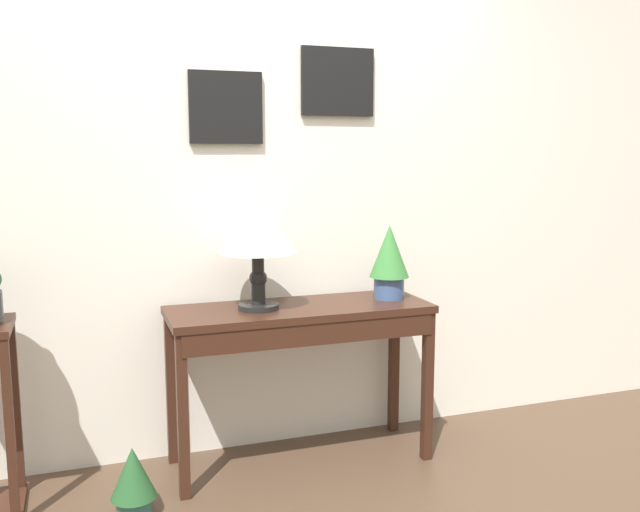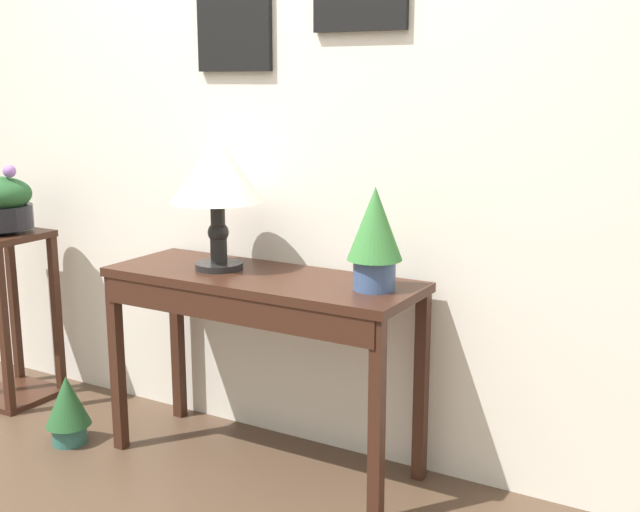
{
  "view_description": "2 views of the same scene",
  "coord_description": "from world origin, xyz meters",
  "px_view_note": "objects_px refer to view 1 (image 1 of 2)",
  "views": [
    {
      "loc": [
        -0.82,
        -2.03,
        1.49
      ],
      "look_at": [
        0.25,
        0.99,
        1.0
      ],
      "focal_mm": 38.89,
      "sensor_mm": 36.0,
      "label": 1
    },
    {
      "loc": [
        1.82,
        -1.44,
        1.48
      ],
      "look_at": [
        0.39,
        1.01,
        0.86
      ],
      "focal_mm": 45.18,
      "sensor_mm": 36.0,
      "label": 2
    }
  ],
  "objects_px": {
    "potted_plant_floor": "(133,479)",
    "potted_plant_on_console": "(389,258)",
    "console_table": "(301,329)",
    "table_lamp": "(258,229)"
  },
  "relations": [
    {
      "from": "console_table",
      "to": "potted_plant_on_console",
      "type": "relative_size",
      "value": 3.39
    },
    {
      "from": "potted_plant_on_console",
      "to": "potted_plant_floor",
      "type": "relative_size",
      "value": 1.22
    },
    {
      "from": "potted_plant_floor",
      "to": "table_lamp",
      "type": "bearing_deg",
      "value": 23.63
    },
    {
      "from": "table_lamp",
      "to": "potted_plant_on_console",
      "type": "height_order",
      "value": "table_lamp"
    },
    {
      "from": "table_lamp",
      "to": "console_table",
      "type": "bearing_deg",
      "value": -7.09
    },
    {
      "from": "potted_plant_on_console",
      "to": "table_lamp",
      "type": "bearing_deg",
      "value": -178.67
    },
    {
      "from": "table_lamp",
      "to": "potted_plant_floor",
      "type": "bearing_deg",
      "value": -156.37
    },
    {
      "from": "potted_plant_floor",
      "to": "potted_plant_on_console",
      "type": "bearing_deg",
      "value": 12.42
    },
    {
      "from": "console_table",
      "to": "potted_plant_on_console",
      "type": "height_order",
      "value": "potted_plant_on_console"
    },
    {
      "from": "potted_plant_on_console",
      "to": "console_table",
      "type": "bearing_deg",
      "value": -175.1
    }
  ]
}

